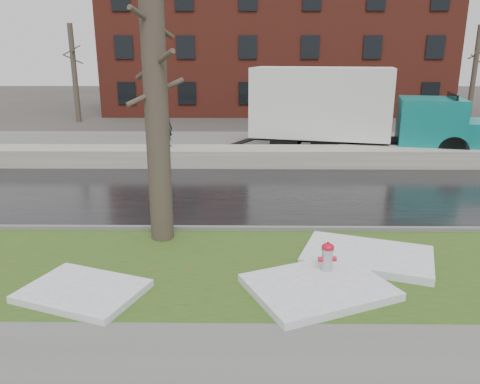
{
  "coord_description": "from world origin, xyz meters",
  "views": [
    {
      "loc": [
        -0.34,
        -10.62,
        4.53
      ],
      "look_at": [
        -0.48,
        1.32,
        1.0
      ],
      "focal_mm": 35.0,
      "sensor_mm": 36.0,
      "label": 1
    }
  ],
  "objects_px": {
    "box_truck": "(349,110)",
    "worker": "(166,128)",
    "fire_hydrant": "(327,258)",
    "tree": "(156,95)"
  },
  "relations": [
    {
      "from": "box_truck",
      "to": "tree",
      "type": "bearing_deg",
      "value": -109.64
    },
    {
      "from": "fire_hydrant",
      "to": "worker",
      "type": "xyz_separation_m",
      "value": [
        -5.06,
        10.73,
        1.08
      ]
    },
    {
      "from": "worker",
      "to": "fire_hydrant",
      "type": "bearing_deg",
      "value": 139.58
    },
    {
      "from": "tree",
      "to": "fire_hydrant",
      "type": "bearing_deg",
      "value": -29.55
    },
    {
      "from": "box_truck",
      "to": "worker",
      "type": "relative_size",
      "value": 7.6
    },
    {
      "from": "tree",
      "to": "worker",
      "type": "height_order",
      "value": "tree"
    },
    {
      "from": "fire_hydrant",
      "to": "tree",
      "type": "bearing_deg",
      "value": 144.83
    },
    {
      "from": "box_truck",
      "to": "fire_hydrant",
      "type": "bearing_deg",
      "value": -89.91
    },
    {
      "from": "tree",
      "to": "box_truck",
      "type": "relative_size",
      "value": 0.59
    },
    {
      "from": "fire_hydrant",
      "to": "worker",
      "type": "distance_m",
      "value": 11.91
    }
  ]
}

